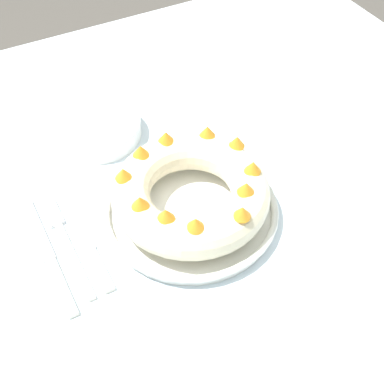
# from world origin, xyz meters

# --- Properties ---
(dining_table) EXTENTS (1.40, 1.25, 0.78)m
(dining_table) POSITION_xyz_m (0.00, 0.00, 0.70)
(dining_table) COLOR silver
(dining_table) RESTS_ON ground_plane
(serving_dish) EXTENTS (0.29, 0.29, 0.02)m
(serving_dish) POSITION_xyz_m (0.00, -0.01, 0.79)
(serving_dish) COLOR white
(serving_dish) RESTS_ON dining_table
(bundt_cake) EXTENTS (0.25, 0.25, 0.08)m
(bundt_cake) POSITION_xyz_m (0.00, -0.01, 0.83)
(bundt_cake) COLOR beige
(bundt_cake) RESTS_ON serving_dish
(fork) EXTENTS (0.02, 0.22, 0.01)m
(fork) POSITION_xyz_m (-0.20, 0.04, 0.78)
(fork) COLOR white
(fork) RESTS_ON dining_table
(serving_knife) EXTENTS (0.02, 0.24, 0.01)m
(serving_knife) POSITION_xyz_m (-0.23, 0.00, 0.78)
(serving_knife) COLOR white
(serving_knife) RESTS_ON dining_table
(cake_knife) EXTENTS (0.02, 0.19, 0.01)m
(cake_knife) POSITION_xyz_m (-0.17, -0.01, 0.78)
(cake_knife) COLOR white
(cake_knife) RESTS_ON dining_table
(side_bowl) EXTENTS (0.16, 0.16, 0.04)m
(side_bowl) POSITION_xyz_m (-0.06, 0.25, 0.79)
(side_bowl) COLOR white
(side_bowl) RESTS_ON dining_table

